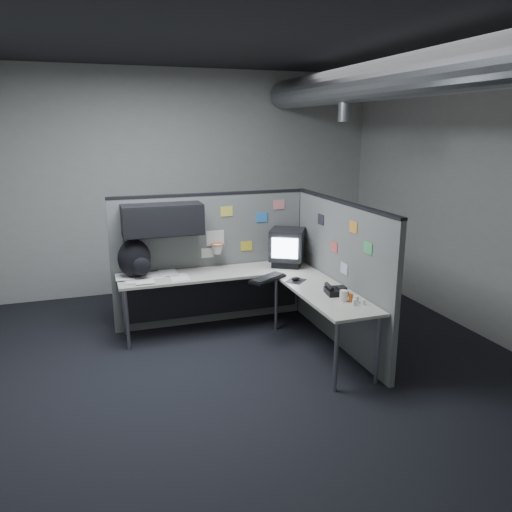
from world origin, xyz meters
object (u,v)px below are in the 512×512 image
object	(u,v)px
monitor	(287,247)
phone	(335,290)
desk	(245,286)
backpack	(135,259)
keyboard	(268,278)

from	to	relation	value
monitor	phone	world-z (taller)	monitor
desk	backpack	bearing A→B (deg)	163.35
keyboard	monitor	bearing A→B (deg)	61.97
keyboard	phone	world-z (taller)	phone
desk	monitor	size ratio (longest dim) A/B	4.25
backpack	phone	bearing A→B (deg)	-37.44
phone	backpack	distance (m)	2.26
keyboard	backpack	bearing A→B (deg)	170.78
monitor	phone	bearing A→B (deg)	-102.19
monitor	backpack	bearing A→B (deg)	163.69
keyboard	phone	distance (m)	0.84
keyboard	backpack	size ratio (longest dim) A/B	1.10
monitor	phone	size ratio (longest dim) A/B	2.25
desk	phone	xyz separation A→B (m)	(0.70, -0.88, 0.15)
monitor	backpack	xyz separation A→B (m)	(-1.83, 0.05, -0.02)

